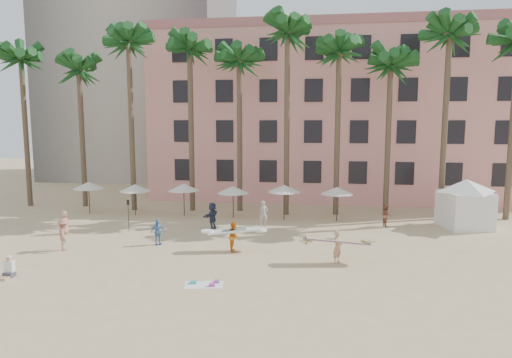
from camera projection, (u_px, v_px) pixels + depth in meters
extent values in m
plane|color=#D1B789|center=(206.00, 271.00, 23.38)|extent=(120.00, 120.00, 0.00)
cube|color=pink|center=(334.00, 116.00, 46.86)|extent=(35.00, 14.00, 16.00)
cylinder|color=brown|center=(26.00, 133.00, 40.03)|extent=(0.44, 0.44, 13.00)
cylinder|color=brown|center=(82.00, 139.00, 39.89)|extent=(0.44, 0.44, 12.00)
cylinder|color=brown|center=(131.00, 128.00, 38.08)|extent=(0.44, 0.44, 14.00)
cylinder|color=brown|center=(191.00, 131.00, 37.90)|extent=(0.44, 0.44, 13.50)
cylinder|color=brown|center=(240.00, 137.00, 37.90)|extent=(0.44, 0.44, 12.50)
cylinder|color=brown|center=(287.00, 125.00, 36.23)|extent=(0.44, 0.44, 14.50)
cylinder|color=brown|center=(337.00, 134.00, 36.26)|extent=(0.44, 0.44, 13.00)
cylinder|color=brown|center=(388.00, 141.00, 36.26)|extent=(0.44, 0.44, 12.00)
cylinder|color=brown|center=(445.00, 129.00, 34.59)|extent=(0.44, 0.44, 14.00)
cylinder|color=brown|center=(512.00, 132.00, 34.42)|extent=(0.44, 0.44, 13.50)
cylinder|color=#332B23|center=(89.00, 199.00, 37.29)|extent=(0.07, 0.07, 2.50)
cone|color=white|center=(89.00, 185.00, 37.15)|extent=(2.50, 2.50, 0.55)
cylinder|color=#332B23|center=(135.00, 201.00, 36.64)|extent=(0.07, 0.07, 2.40)
cone|color=white|center=(135.00, 188.00, 36.50)|extent=(2.50, 2.50, 0.55)
cylinder|color=#332B23|center=(184.00, 201.00, 36.27)|extent=(0.07, 0.07, 2.50)
cone|color=white|center=(184.00, 187.00, 36.13)|extent=(2.50, 2.50, 0.55)
cylinder|color=#332B23|center=(233.00, 203.00, 35.62)|extent=(0.07, 0.07, 2.40)
cone|color=white|center=(233.00, 190.00, 35.49)|extent=(2.50, 2.50, 0.55)
cylinder|color=#332B23|center=(284.00, 203.00, 34.96)|extent=(0.07, 0.07, 2.60)
cone|color=white|center=(284.00, 188.00, 34.80)|extent=(2.50, 2.50, 0.55)
cylinder|color=#332B23|center=(337.00, 205.00, 34.60)|extent=(0.07, 0.07, 2.50)
cone|color=white|center=(337.00, 191.00, 34.46)|extent=(2.50, 2.50, 0.55)
cube|color=white|center=(465.00, 210.00, 32.46)|extent=(3.59, 3.59, 2.60)
cone|color=white|center=(466.00, 186.00, 32.23)|extent=(5.38, 5.38, 0.90)
cube|color=white|center=(204.00, 285.00, 21.37)|extent=(1.95, 1.32, 0.02)
cube|color=teal|center=(193.00, 282.00, 21.54)|extent=(0.34, 0.30, 0.10)
cube|color=#D53BA6|center=(212.00, 285.00, 21.18)|extent=(0.32, 0.27, 0.12)
cube|color=purple|center=(217.00, 281.00, 21.69)|extent=(0.31, 0.34, 0.08)
imported|color=tan|center=(338.00, 247.00, 24.53)|extent=(0.71, 0.79, 1.81)
cube|color=tan|center=(338.00, 240.00, 24.48)|extent=(3.46, 1.17, 0.40)
imported|color=orange|center=(234.00, 236.00, 26.83)|extent=(0.79, 0.94, 1.73)
cube|color=white|center=(234.00, 231.00, 26.79)|extent=(3.22, 1.40, 0.32)
imported|color=#5187BE|center=(158.00, 232.00, 28.11)|extent=(0.94, 0.93, 1.59)
imported|color=#995C3F|center=(386.00, 215.00, 32.96)|extent=(0.81, 0.93, 1.63)
imported|color=#2D3550|center=(212.00, 216.00, 32.04)|extent=(1.00, 1.86, 1.91)
imported|color=tan|center=(65.00, 223.00, 30.73)|extent=(0.78, 0.91, 1.58)
imported|color=#BAB0A4|center=(263.00, 214.00, 33.00)|extent=(0.81, 0.73, 1.85)
imported|color=#B16D5E|center=(64.00, 235.00, 26.94)|extent=(1.27, 1.40, 1.88)
cylinder|color=black|center=(129.00, 217.00, 31.38)|extent=(0.04, 0.04, 2.10)
cube|color=black|center=(128.00, 202.00, 31.25)|extent=(0.18, 0.03, 0.35)
cube|color=#3F3F4C|center=(9.00, 275.00, 22.46)|extent=(0.46, 0.43, 0.25)
cube|color=tan|center=(4.00, 278.00, 22.11)|extent=(0.41, 0.46, 0.12)
cube|color=white|center=(9.00, 266.00, 22.46)|extent=(0.45, 0.27, 0.57)
sphere|color=tan|center=(9.00, 258.00, 22.40)|extent=(0.25, 0.25, 0.25)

